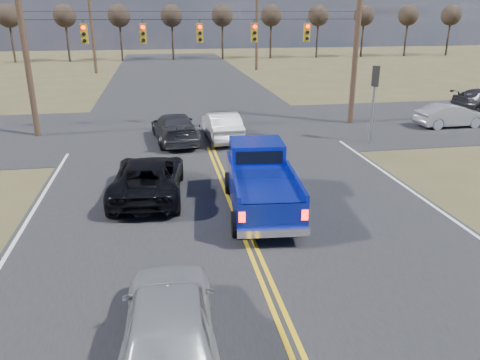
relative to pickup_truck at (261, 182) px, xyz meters
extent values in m
plane|color=brown|center=(-0.82, -6.04, -1.01)|extent=(160.00, 160.00, 0.00)
cube|color=#28282B|center=(-0.82, 3.96, -1.01)|extent=(14.00, 120.00, 0.02)
cube|color=#28282B|center=(-0.82, 11.96, -1.01)|extent=(120.00, 12.00, 0.02)
cylinder|color=#473323|center=(-9.82, 11.96, 3.99)|extent=(0.32, 0.32, 10.00)
cylinder|color=#473323|center=(8.18, 11.96, 3.99)|extent=(0.32, 0.32, 10.00)
cylinder|color=black|center=(-0.82, 11.96, 4.99)|extent=(18.00, 0.02, 0.02)
cylinder|color=black|center=(-0.82, 11.96, 5.39)|extent=(18.00, 0.02, 0.02)
cube|color=#B28C14|center=(-6.82, 11.96, 4.29)|extent=(0.34, 0.24, 1.00)
cylinder|color=#FF0C05|center=(-6.82, 11.82, 4.62)|extent=(0.20, 0.06, 0.20)
cylinder|color=black|center=(-6.82, 11.82, 4.29)|extent=(0.20, 0.06, 0.20)
cylinder|color=black|center=(-6.82, 11.82, 3.96)|extent=(0.20, 0.06, 0.20)
cube|color=black|center=(-6.82, 11.79, 4.73)|extent=(0.24, 0.14, 0.03)
cube|color=#B28C14|center=(-3.82, 11.96, 4.29)|extent=(0.34, 0.24, 1.00)
cylinder|color=#FF0C05|center=(-3.82, 11.82, 4.62)|extent=(0.20, 0.06, 0.20)
cylinder|color=black|center=(-3.82, 11.82, 4.29)|extent=(0.20, 0.06, 0.20)
cylinder|color=black|center=(-3.82, 11.82, 3.96)|extent=(0.20, 0.06, 0.20)
cube|color=black|center=(-3.82, 11.79, 4.73)|extent=(0.24, 0.14, 0.03)
cube|color=#B28C14|center=(-0.82, 11.96, 4.29)|extent=(0.34, 0.24, 1.00)
cylinder|color=#FF0C05|center=(-0.82, 11.82, 4.62)|extent=(0.20, 0.06, 0.20)
cylinder|color=black|center=(-0.82, 11.82, 4.29)|extent=(0.20, 0.06, 0.20)
cylinder|color=black|center=(-0.82, 11.82, 3.96)|extent=(0.20, 0.06, 0.20)
cube|color=black|center=(-0.82, 11.79, 4.73)|extent=(0.24, 0.14, 0.03)
cube|color=#B28C14|center=(2.18, 11.96, 4.29)|extent=(0.34, 0.24, 1.00)
cylinder|color=#FF0C05|center=(2.18, 11.82, 4.62)|extent=(0.20, 0.06, 0.20)
cylinder|color=black|center=(2.18, 11.82, 4.29)|extent=(0.20, 0.06, 0.20)
cylinder|color=black|center=(2.18, 11.82, 3.96)|extent=(0.20, 0.06, 0.20)
cube|color=black|center=(2.18, 11.79, 4.73)|extent=(0.24, 0.14, 0.03)
cube|color=#B28C14|center=(5.18, 11.96, 4.29)|extent=(0.34, 0.24, 1.00)
cylinder|color=#FF0C05|center=(5.18, 11.82, 4.62)|extent=(0.20, 0.06, 0.20)
cylinder|color=black|center=(5.18, 11.82, 4.29)|extent=(0.20, 0.06, 0.20)
cylinder|color=black|center=(5.18, 11.82, 3.96)|extent=(0.20, 0.06, 0.20)
cube|color=black|center=(5.18, 11.79, 4.73)|extent=(0.24, 0.14, 0.03)
cylinder|color=slate|center=(7.38, 7.46, 0.59)|extent=(0.12, 0.12, 3.20)
cube|color=black|center=(7.38, 7.46, 2.39)|extent=(0.24, 0.34, 1.00)
cylinder|color=#473323|center=(-9.82, 39.96, 3.99)|extent=(0.32, 0.32, 10.00)
cylinder|color=#473323|center=(8.18, 39.96, 3.99)|extent=(0.32, 0.32, 10.00)
cylinder|color=#33261C|center=(-21.82, 53.96, 1.74)|extent=(0.28, 0.28, 5.50)
sphere|color=#2D231C|center=(-21.82, 53.96, 4.89)|extent=(3.00, 3.00, 3.00)
cylinder|color=#33261C|center=(-14.82, 53.96, 1.74)|extent=(0.28, 0.28, 5.50)
sphere|color=#2D231C|center=(-14.82, 53.96, 4.89)|extent=(3.00, 3.00, 3.00)
cylinder|color=#33261C|center=(-7.82, 53.96, 1.74)|extent=(0.28, 0.28, 5.50)
sphere|color=#2D231C|center=(-7.82, 53.96, 4.89)|extent=(3.00, 3.00, 3.00)
cylinder|color=#33261C|center=(-0.82, 53.96, 1.74)|extent=(0.28, 0.28, 5.50)
sphere|color=#2D231C|center=(-0.82, 53.96, 4.89)|extent=(3.00, 3.00, 3.00)
cylinder|color=#33261C|center=(6.18, 53.96, 1.74)|extent=(0.28, 0.28, 5.50)
sphere|color=#2D231C|center=(6.18, 53.96, 4.89)|extent=(3.00, 3.00, 3.00)
cylinder|color=#33261C|center=(13.18, 53.96, 1.74)|extent=(0.28, 0.28, 5.50)
sphere|color=#2D231C|center=(13.18, 53.96, 4.89)|extent=(3.00, 3.00, 3.00)
cylinder|color=#33261C|center=(20.18, 53.96, 1.74)|extent=(0.28, 0.28, 5.50)
sphere|color=#2D231C|center=(20.18, 53.96, 4.89)|extent=(3.00, 3.00, 3.00)
cylinder|color=#33261C|center=(27.18, 53.96, 1.74)|extent=(0.28, 0.28, 5.50)
sphere|color=#2D231C|center=(27.18, 53.96, 4.89)|extent=(3.00, 3.00, 3.00)
cylinder|color=#33261C|center=(34.18, 53.96, 1.74)|extent=(0.28, 0.28, 5.50)
sphere|color=#2D231C|center=(34.18, 53.96, 4.89)|extent=(3.00, 3.00, 3.00)
cylinder|color=#33261C|center=(41.18, 53.96, 1.74)|extent=(0.28, 0.28, 5.50)
sphere|color=#2D231C|center=(41.18, 53.96, 4.89)|extent=(3.00, 3.00, 3.00)
cylinder|color=black|center=(-1.12, -1.89, -0.61)|extent=(0.39, 0.83, 0.80)
cylinder|color=black|center=(0.77, -2.06, -0.61)|extent=(0.39, 0.83, 0.80)
cylinder|color=black|center=(-0.80, 1.69, -0.61)|extent=(0.39, 0.83, 0.80)
cylinder|color=black|center=(1.09, 1.52, -0.61)|extent=(0.39, 0.83, 0.80)
cube|color=#0F20AB|center=(-0.02, -0.19, -0.11)|extent=(2.47, 5.56, 1.00)
cube|color=#0F20AB|center=(0.11, 1.26, 0.71)|extent=(1.99, 1.86, 0.72)
cube|color=black|center=(0.04, 0.43, 0.71)|extent=(1.60, 0.20, 0.45)
cube|color=#0F20AB|center=(-1.06, -1.15, 0.49)|extent=(0.39, 3.30, 0.20)
cube|color=#0F20AB|center=(0.84, -1.32, 0.49)|extent=(0.39, 3.30, 0.20)
cube|color=#0F20AB|center=(-0.26, -2.86, 0.09)|extent=(2.00, 0.26, 0.60)
cube|color=silver|center=(-0.26, -2.93, -0.46)|extent=(2.06, 0.36, 0.22)
cube|color=#FF0C05|center=(-1.14, -2.82, 0.04)|extent=(0.18, 0.08, 0.30)
cube|color=#FF0C05|center=(0.62, -2.97, 0.04)|extent=(0.18, 0.08, 0.30)
imported|color=#A8ABB0|center=(-3.26, -6.73, -0.23)|extent=(2.00, 4.61, 1.55)
imported|color=black|center=(-3.75, 1.93, -0.28)|extent=(2.85, 5.42, 1.45)
imported|color=silver|center=(-0.02, 9.46, -0.27)|extent=(1.75, 4.55, 1.48)
imported|color=#2D2D31|center=(-2.48, 9.46, -0.28)|extent=(2.56, 5.24, 1.47)
imported|color=#95979D|center=(13.58, 10.04, -0.33)|extent=(1.60, 4.17, 1.35)
camera|label=1|loc=(-3.21, -14.40, 5.37)|focal=35.00mm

